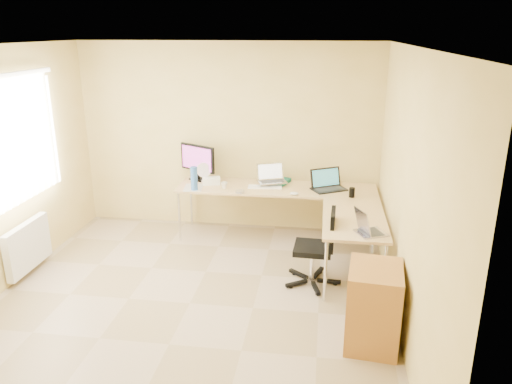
# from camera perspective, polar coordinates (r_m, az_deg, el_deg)

# --- Properties ---
(floor) EXTENTS (4.50, 4.50, 0.00)m
(floor) POSITION_cam_1_polar(r_m,az_deg,el_deg) (5.38, -7.64, -12.60)
(floor) COLOR tan
(floor) RESTS_ON ground
(ceiling) EXTENTS (4.50, 4.50, 0.00)m
(ceiling) POSITION_cam_1_polar(r_m,az_deg,el_deg) (4.62, -9.04, 16.27)
(ceiling) COLOR white
(ceiling) RESTS_ON ground
(wall_back) EXTENTS (4.50, 0.00, 4.50)m
(wall_back) POSITION_cam_1_polar(r_m,az_deg,el_deg) (6.96, -3.19, 6.29)
(wall_back) COLOR #E0C67F
(wall_back) RESTS_ON ground
(wall_front) EXTENTS (4.50, 0.00, 4.50)m
(wall_front) POSITION_cam_1_polar(r_m,az_deg,el_deg) (2.93, -20.67, -12.61)
(wall_front) COLOR #E0C67F
(wall_front) RESTS_ON ground
(wall_right) EXTENTS (0.00, 4.50, 4.50)m
(wall_right) POSITION_cam_1_polar(r_m,az_deg,el_deg) (4.72, 17.02, -0.37)
(wall_right) COLOR #E0C67F
(wall_right) RESTS_ON ground
(desk_main) EXTENTS (2.65, 0.70, 0.73)m
(desk_main) POSITION_cam_1_polar(r_m,az_deg,el_deg) (6.74, 2.36, -2.40)
(desk_main) COLOR tan
(desk_main) RESTS_ON ground
(desk_return) EXTENTS (0.70, 1.30, 0.73)m
(desk_return) POSITION_cam_1_polar(r_m,az_deg,el_deg) (5.80, 11.04, -6.29)
(desk_return) COLOR tan
(desk_return) RESTS_ON ground
(monitor) EXTENTS (0.61, 0.44, 0.50)m
(monitor) POSITION_cam_1_polar(r_m,az_deg,el_deg) (6.93, -6.73, 3.42)
(monitor) COLOR black
(monitor) RESTS_ON desk_main
(book_stack) EXTENTS (0.31, 0.35, 0.05)m
(book_stack) POSITION_cam_1_polar(r_m,az_deg,el_deg) (6.79, 2.74, 1.23)
(book_stack) COLOR #156D59
(book_stack) RESTS_ON desk_main
(laptop_center) EXTENTS (0.45, 0.40, 0.24)m
(laptop_center) POSITION_cam_1_polar(r_m,az_deg,el_deg) (6.63, 1.86, 2.14)
(laptop_center) COLOR #BBBBC2
(laptop_center) RESTS_ON desk_main
(laptop_black) EXTENTS (0.54, 0.49, 0.27)m
(laptop_black) POSITION_cam_1_polar(r_m,az_deg,el_deg) (6.54, 8.45, 1.39)
(laptop_black) COLOR black
(laptop_black) RESTS_ON desk_main
(keyboard) EXTENTS (0.45, 0.15, 0.02)m
(keyboard) POSITION_cam_1_polar(r_m,az_deg,el_deg) (6.59, 1.04, 0.59)
(keyboard) COLOR white
(keyboard) RESTS_ON desk_main
(mouse) EXTENTS (0.12, 0.09, 0.04)m
(mouse) POSITION_cam_1_polar(r_m,az_deg,el_deg) (6.31, 4.43, -0.18)
(mouse) COLOR silver
(mouse) RESTS_ON desk_main
(mug) EXTENTS (0.11, 0.11, 0.08)m
(mug) POSITION_cam_1_polar(r_m,az_deg,el_deg) (6.57, -3.68, 0.78)
(mug) COLOR beige
(mug) RESTS_ON desk_main
(cd_stack) EXTENTS (0.15, 0.15, 0.03)m
(cd_stack) POSITION_cam_1_polar(r_m,az_deg,el_deg) (6.39, -1.87, 0.06)
(cd_stack) COLOR silver
(cd_stack) RESTS_ON desk_main
(water_bottle) EXTENTS (0.12, 0.12, 0.32)m
(water_bottle) POSITION_cam_1_polar(r_m,az_deg,el_deg) (6.50, -7.16, 1.55)
(water_bottle) COLOR #3263B1
(water_bottle) RESTS_ON desk_main
(papers) EXTENTS (0.28, 0.37, 0.01)m
(papers) POSITION_cam_1_polar(r_m,az_deg,el_deg) (6.64, -7.23, 0.51)
(papers) COLOR beige
(papers) RESTS_ON desk_main
(white_box) EXTENTS (0.28, 0.23, 0.09)m
(white_box) POSITION_cam_1_polar(r_m,az_deg,el_deg) (6.78, -5.19, 1.31)
(white_box) COLOR white
(white_box) RESTS_ON desk_main
(desk_fan) EXTENTS (0.24, 0.24, 0.26)m
(desk_fan) POSITION_cam_1_polar(r_m,az_deg,el_deg) (6.85, -5.96, 2.21)
(desk_fan) COLOR silver
(desk_fan) RESTS_ON desk_main
(black_cup) EXTENTS (0.10, 0.10, 0.12)m
(black_cup) POSITION_cam_1_polar(r_m,az_deg,el_deg) (6.32, 10.99, -0.05)
(black_cup) COLOR black
(black_cup) RESTS_ON desk_main
(laptop_return) EXTENTS (0.41, 0.38, 0.22)m
(laptop_return) POSITION_cam_1_polar(r_m,az_deg,el_deg) (5.23, 13.20, -3.56)
(laptop_return) COLOR #A9A4BF
(laptop_return) RESTS_ON desk_return
(office_chair) EXTENTS (0.56, 0.56, 0.89)m
(office_chair) POSITION_cam_1_polar(r_m,az_deg,el_deg) (5.53, 6.59, -5.79)
(office_chair) COLOR black
(office_chair) RESTS_ON ground
(cabinet) EXTENTS (0.52, 0.62, 0.79)m
(cabinet) POSITION_cam_1_polar(r_m,az_deg,el_deg) (4.68, 13.36, -12.90)
(cabinet) COLOR brown
(cabinet) RESTS_ON ground
(radiator) EXTENTS (0.09, 0.80, 0.55)m
(radiator) POSITION_cam_1_polar(r_m,az_deg,el_deg) (6.35, -24.82, -5.67)
(radiator) COLOR white
(radiator) RESTS_ON ground
(window) EXTENTS (0.10, 1.80, 1.40)m
(window) POSITION_cam_1_polar(r_m,az_deg,el_deg) (6.01, -26.50, 4.89)
(window) COLOR white
(window) RESTS_ON wall_left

